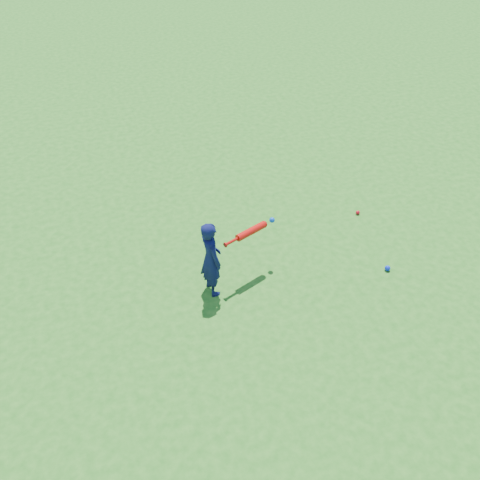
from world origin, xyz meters
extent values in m
plane|color=#236E1A|center=(0.00, 0.00, 0.00)|extent=(80.00, 80.00, 0.00)
imported|color=#0E1242|center=(-0.03, -0.44, 0.57)|extent=(0.34, 0.45, 1.14)
sphere|color=red|center=(2.71, 0.53, 0.03)|extent=(0.07, 0.07, 0.07)
sphere|color=#0C26D1|center=(2.47, -0.83, 0.04)|extent=(0.08, 0.08, 0.08)
cylinder|color=red|center=(0.18, -0.41, 0.73)|extent=(0.04, 0.07, 0.07)
cylinder|color=red|center=(0.28, -0.37, 0.73)|extent=(0.22, 0.12, 0.04)
cylinder|color=red|center=(0.59, -0.24, 0.73)|extent=(0.47, 0.27, 0.10)
sphere|color=red|center=(0.81, -0.15, 0.73)|extent=(0.10, 0.10, 0.10)
sphere|color=blue|center=(0.95, -0.09, 0.73)|extent=(0.08, 0.08, 0.08)
camera|label=1|loc=(-1.30, -5.58, 5.15)|focal=40.00mm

